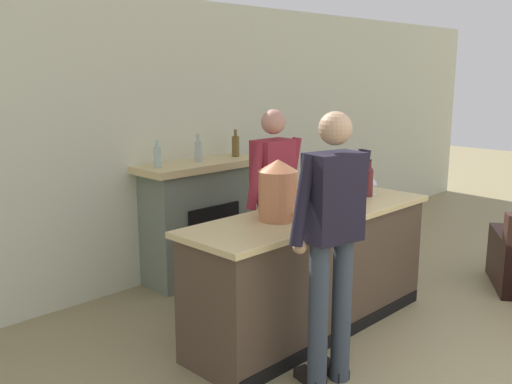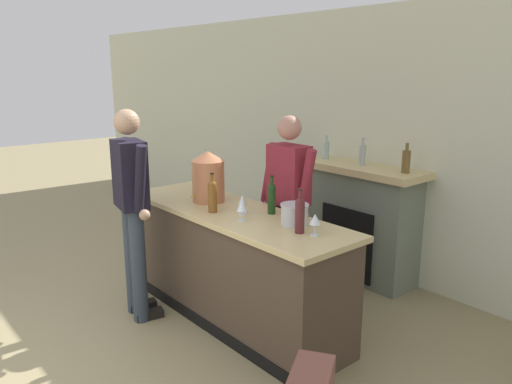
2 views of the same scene
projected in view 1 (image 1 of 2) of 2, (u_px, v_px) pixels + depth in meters
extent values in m
cube|color=beige|center=(167.00, 142.00, 5.63)|extent=(12.00, 0.07, 2.75)
cube|color=#4A3A2D|center=(312.00, 273.00, 4.58)|extent=(2.28, 0.64, 0.94)
cube|color=#D4BC7E|center=(314.00, 214.00, 4.48)|extent=(2.35, 0.71, 0.04)
cube|color=black|center=(344.00, 334.00, 4.44)|extent=(2.23, 0.01, 0.10)
cube|color=slate|center=(199.00, 223.00, 5.74)|extent=(1.16, 0.44, 1.12)
cube|color=black|center=(215.00, 241.00, 5.61)|extent=(0.64, 0.02, 0.72)
cube|color=#D4BC7E|center=(200.00, 165.00, 5.61)|extent=(1.32, 0.52, 0.07)
cylinder|color=#9CBAB1|center=(158.00, 157.00, 5.23)|extent=(0.07, 0.07, 0.19)
cylinder|color=#9CBAB1|center=(157.00, 144.00, 5.21)|extent=(0.03, 0.03, 0.06)
cylinder|color=#A5B2AE|center=(198.00, 151.00, 5.57)|extent=(0.07, 0.07, 0.21)
cylinder|color=#A5B2AE|center=(198.00, 137.00, 5.54)|extent=(0.03, 0.03, 0.07)
cylinder|color=brown|center=(236.00, 146.00, 5.91)|extent=(0.08, 0.08, 0.21)
cylinder|color=brown|center=(235.00, 133.00, 5.89)|extent=(0.03, 0.03, 0.07)
cube|color=black|center=(506.00, 260.00, 5.54)|extent=(0.80, 0.61, 0.53)
cylinder|color=#93594A|center=(358.00, 234.00, 6.98)|extent=(0.29, 0.29, 0.21)
cylinder|color=#332319|center=(358.00, 227.00, 6.96)|extent=(0.26, 0.26, 0.02)
cone|color=#3B6C30|center=(364.00, 212.00, 6.98)|extent=(0.15, 0.28, 0.32)
cone|color=#396328|center=(350.00, 211.00, 6.92)|extent=(0.29, 0.28, 0.36)
cone|color=#356228|center=(365.00, 210.00, 6.78)|extent=(0.34, 0.24, 0.45)
cylinder|color=#313B47|center=(341.00, 310.00, 3.79)|extent=(0.13, 0.13, 1.00)
cube|color=black|center=(333.00, 370.00, 3.95)|extent=(0.15, 0.26, 0.07)
cylinder|color=#313B47|center=(318.00, 317.00, 3.69)|extent=(0.13, 0.13, 1.00)
cube|color=black|center=(310.00, 378.00, 3.84)|extent=(0.15, 0.26, 0.07)
cube|color=black|center=(333.00, 197.00, 3.58)|extent=(0.40, 0.29, 0.57)
cylinder|color=black|center=(358.00, 192.00, 3.72)|extent=(0.20, 0.08, 0.57)
sphere|color=tan|center=(354.00, 236.00, 3.80)|extent=(0.09, 0.09, 0.09)
cylinder|color=black|center=(303.00, 201.00, 3.47)|extent=(0.20, 0.08, 0.57)
sphere|color=tan|center=(300.00, 247.00, 3.55)|extent=(0.09, 0.09, 0.09)
sphere|color=tan|center=(335.00, 128.00, 3.49)|extent=(0.21, 0.21, 0.21)
cylinder|color=black|center=(265.00, 257.00, 4.96)|extent=(0.13, 0.13, 0.96)
cube|color=black|center=(270.00, 307.00, 5.00)|extent=(0.10, 0.24, 0.07)
cylinder|color=black|center=(280.00, 251.00, 5.10)|extent=(0.13, 0.13, 0.96)
cube|color=black|center=(285.00, 300.00, 5.14)|extent=(0.10, 0.24, 0.07)
cube|color=maroon|center=(273.00, 171.00, 4.87)|extent=(0.36, 0.22, 0.53)
cylinder|color=maroon|center=(256.00, 176.00, 4.70)|extent=(0.20, 0.08, 0.57)
sphere|color=tan|center=(258.00, 212.00, 4.75)|extent=(0.09, 0.09, 0.09)
cylinder|color=maroon|center=(292.00, 169.00, 5.02)|extent=(0.20, 0.08, 0.57)
sphere|color=tan|center=(294.00, 203.00, 5.07)|extent=(0.09, 0.09, 0.09)
sphere|color=tan|center=(273.00, 122.00, 4.79)|extent=(0.21, 0.21, 0.21)
cylinder|color=#BD734A|center=(278.00, 196.00, 4.19)|extent=(0.29, 0.29, 0.37)
cone|color=#BD734A|center=(278.00, 165.00, 4.14)|extent=(0.29, 0.29, 0.09)
cylinder|color=#B29333|center=(294.00, 214.00, 4.10)|extent=(0.02, 0.04, 0.02)
cylinder|color=silver|center=(347.00, 189.00, 4.97)|extent=(0.21, 0.21, 0.15)
cylinder|color=silver|center=(348.00, 180.00, 4.95)|extent=(0.22, 0.22, 0.01)
cylinder|color=#193714|center=(318.00, 189.00, 4.77)|extent=(0.07, 0.07, 0.22)
sphere|color=#193714|center=(318.00, 176.00, 4.75)|extent=(0.06, 0.06, 0.06)
cylinder|color=#193714|center=(318.00, 171.00, 4.74)|extent=(0.03, 0.03, 0.09)
cylinder|color=black|center=(318.00, 165.00, 4.73)|extent=(0.03, 0.03, 0.01)
cylinder|color=brown|center=(324.00, 202.00, 4.30)|extent=(0.08, 0.08, 0.23)
sphere|color=brown|center=(324.00, 187.00, 4.27)|extent=(0.07, 0.07, 0.07)
cylinder|color=brown|center=(324.00, 181.00, 4.26)|extent=(0.03, 0.03, 0.09)
cylinder|color=black|center=(324.00, 174.00, 4.25)|extent=(0.03, 0.03, 0.01)
cylinder|color=#531F24|center=(369.00, 184.00, 4.99)|extent=(0.07, 0.07, 0.23)
sphere|color=#531F24|center=(370.00, 171.00, 4.97)|extent=(0.07, 0.07, 0.07)
cylinder|color=#531F24|center=(370.00, 166.00, 4.96)|extent=(0.03, 0.03, 0.09)
cylinder|color=black|center=(370.00, 160.00, 4.95)|extent=(0.03, 0.03, 0.01)
cylinder|color=silver|center=(372.00, 194.00, 5.12)|extent=(0.07, 0.07, 0.01)
cylinder|color=silver|center=(372.00, 189.00, 5.11)|extent=(0.01, 0.01, 0.08)
cone|color=silver|center=(373.00, 180.00, 5.10)|extent=(0.08, 0.08, 0.08)
cylinder|color=silver|center=(324.00, 208.00, 4.56)|extent=(0.08, 0.08, 0.01)
cylinder|color=silver|center=(324.00, 204.00, 4.56)|extent=(0.01, 0.01, 0.07)
cone|color=silver|center=(325.00, 194.00, 4.54)|extent=(0.07, 0.07, 0.09)
cylinder|color=silver|center=(347.00, 208.00, 4.58)|extent=(0.07, 0.07, 0.01)
cylinder|color=silver|center=(347.00, 203.00, 4.57)|extent=(0.01, 0.01, 0.08)
cone|color=silver|center=(348.00, 194.00, 4.56)|extent=(0.09, 0.09, 0.08)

